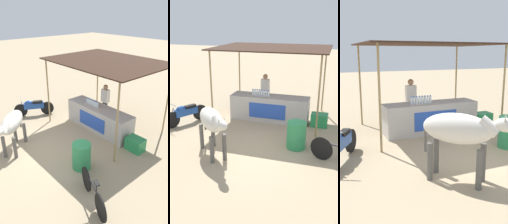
# 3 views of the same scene
# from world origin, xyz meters

# --- Properties ---
(ground_plane) EXTENTS (60.00, 60.00, 0.00)m
(ground_plane) POSITION_xyz_m (0.00, 0.00, 0.00)
(ground_plane) COLOR tan
(stall_counter) EXTENTS (3.00, 0.82, 0.96)m
(stall_counter) POSITION_xyz_m (0.00, 2.20, 0.48)
(stall_counter) COLOR #B2ADA8
(stall_counter) RESTS_ON ground
(stall_awning) EXTENTS (4.20, 3.20, 2.78)m
(stall_awning) POSITION_xyz_m (0.00, 2.50, 2.66)
(stall_awning) COLOR #382319
(stall_awning) RESTS_ON ground
(water_bottle_row) EXTENTS (0.70, 0.07, 0.25)m
(water_bottle_row) POSITION_xyz_m (-0.35, 2.15, 1.07)
(water_bottle_row) COLOR silver
(water_bottle_row) RESTS_ON stall_counter
(vendor_behind_counter) EXTENTS (0.34, 0.22, 1.65)m
(vendor_behind_counter) POSITION_xyz_m (-0.39, 2.95, 0.85)
(vendor_behind_counter) COLOR #383842
(vendor_behind_counter) RESTS_ON ground
(cooler_box) EXTENTS (0.60, 0.44, 0.48)m
(cooler_box) POSITION_xyz_m (1.92, 2.10, 0.24)
(cooler_box) COLOR #268C4C
(cooler_box) RESTS_ON ground
(water_barrel) EXTENTS (0.58, 0.58, 0.84)m
(water_barrel) POSITION_xyz_m (1.38, 0.10, 0.42)
(water_barrel) COLOR #2D8C51
(water_barrel) RESTS_ON ground
(cow) EXTENTS (1.54, 1.55, 1.44)m
(cow) POSITION_xyz_m (-0.84, -1.06, 1.03)
(cow) COLOR silver
(cow) RESTS_ON ground
(motorcycle_parked) EXTENTS (0.96, 1.63, 0.90)m
(motorcycle_parked) POSITION_xyz_m (-2.89, 0.83, 0.43)
(motorcycle_parked) COLOR black
(motorcycle_parked) RESTS_ON ground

